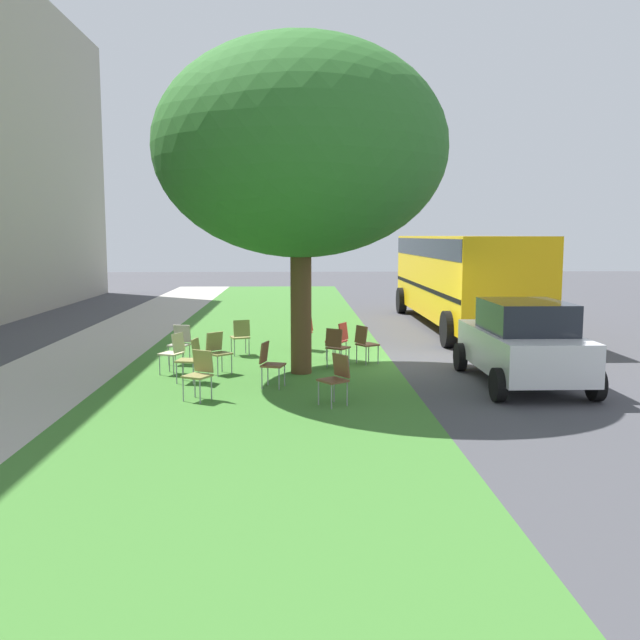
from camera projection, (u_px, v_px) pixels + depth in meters
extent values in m
plane|color=#424247|center=(402.00, 363.00, 15.71)|extent=(80.00, 80.00, 0.00)
cube|color=#3D752D|center=(262.00, 364.00, 15.60)|extent=(48.00, 6.00, 0.01)
cube|color=#ADA89E|center=(66.00, 365.00, 15.45)|extent=(48.00, 2.80, 0.01)
cylinder|color=brown|center=(301.00, 297.00, 14.43)|extent=(0.44, 0.44, 3.22)
ellipsoid|color=#2D6B28|center=(300.00, 149.00, 14.05)|extent=(5.99, 5.99, 4.43)
cube|color=#B7332D|center=(336.00, 341.00, 16.14)|extent=(0.56, 0.55, 0.04)
cube|color=#B7332D|center=(343.00, 331.00, 16.03)|extent=(0.39, 0.27, 0.40)
cylinder|color=gray|center=(333.00, 349.00, 16.40)|extent=(0.02, 0.02, 0.42)
cylinder|color=gray|center=(326.00, 351.00, 16.08)|extent=(0.02, 0.02, 0.42)
cylinder|color=gray|center=(346.00, 350.00, 16.25)|extent=(0.02, 0.02, 0.42)
cylinder|color=gray|center=(340.00, 352.00, 15.93)|extent=(0.02, 0.02, 0.42)
cube|color=brown|center=(367.00, 345.00, 15.63)|extent=(0.56, 0.56, 0.04)
cube|color=brown|center=(361.00, 335.00, 15.50)|extent=(0.39, 0.28, 0.40)
cylinder|color=gray|center=(378.00, 355.00, 15.60)|extent=(0.02, 0.02, 0.42)
cylinder|color=gray|center=(369.00, 353.00, 15.90)|extent=(0.02, 0.02, 0.42)
cylinder|color=gray|center=(366.00, 356.00, 15.41)|extent=(0.02, 0.02, 0.42)
cylinder|color=gray|center=(357.00, 354.00, 15.72)|extent=(0.02, 0.02, 0.42)
cube|color=brown|center=(273.00, 365.00, 13.15)|extent=(0.51, 0.50, 0.04)
cube|color=brown|center=(264.00, 352.00, 13.16)|extent=(0.41, 0.19, 0.40)
cylinder|color=gray|center=(279.00, 379.00, 12.96)|extent=(0.02, 0.02, 0.42)
cylinder|color=gray|center=(285.00, 375.00, 13.31)|extent=(0.02, 0.02, 0.42)
cylinder|color=gray|center=(262.00, 378.00, 13.04)|extent=(0.02, 0.02, 0.42)
cylinder|color=gray|center=(268.00, 375.00, 13.39)|extent=(0.02, 0.02, 0.42)
cube|color=olive|center=(240.00, 337.00, 16.75)|extent=(0.51, 0.52, 0.04)
cube|color=olive|center=(242.00, 328.00, 16.55)|extent=(0.21, 0.41, 0.40)
cylinder|color=gray|center=(246.00, 345.00, 17.00)|extent=(0.02, 0.02, 0.42)
cylinder|color=gray|center=(231.00, 346.00, 16.87)|extent=(0.02, 0.02, 0.42)
cylinder|color=gray|center=(249.00, 347.00, 16.68)|extent=(0.02, 0.02, 0.42)
cylinder|color=gray|center=(235.00, 348.00, 16.56)|extent=(0.02, 0.02, 0.42)
cube|color=brown|center=(338.00, 348.00, 15.20)|extent=(0.57, 0.57, 0.04)
cube|color=brown|center=(334.00, 338.00, 15.02)|extent=(0.30, 0.38, 0.40)
cylinder|color=gray|center=(349.00, 357.00, 15.27)|extent=(0.02, 0.02, 0.42)
cylinder|color=gray|center=(335.00, 356.00, 15.46)|extent=(0.02, 0.02, 0.42)
cylinder|color=gray|center=(341.00, 360.00, 14.99)|extent=(0.02, 0.02, 0.42)
cylinder|color=gray|center=(327.00, 358.00, 15.18)|extent=(0.02, 0.02, 0.42)
cube|color=olive|center=(188.00, 360.00, 13.64)|extent=(0.48, 0.46, 0.04)
cube|color=olive|center=(196.00, 349.00, 13.58)|extent=(0.41, 0.15, 0.40)
cylinder|color=gray|center=(183.00, 370.00, 13.86)|extent=(0.02, 0.02, 0.42)
cylinder|color=gray|center=(177.00, 373.00, 13.51)|extent=(0.02, 0.02, 0.42)
cylinder|color=gray|center=(199.00, 370.00, 13.82)|extent=(0.02, 0.02, 0.42)
cylinder|color=gray|center=(193.00, 374.00, 13.46)|extent=(0.02, 0.02, 0.42)
cube|color=#B7332D|center=(302.00, 333.00, 17.53)|extent=(0.57, 0.56, 0.04)
cube|color=#B7332D|center=(308.00, 324.00, 17.41)|extent=(0.38, 0.28, 0.40)
cylinder|color=gray|center=(300.00, 340.00, 17.80)|extent=(0.02, 0.02, 0.42)
cylinder|color=gray|center=(292.00, 342.00, 17.49)|extent=(0.02, 0.02, 0.42)
cylinder|color=gray|center=(311.00, 341.00, 17.63)|extent=(0.02, 0.02, 0.42)
cylinder|color=gray|center=(304.00, 343.00, 17.32)|extent=(0.02, 0.02, 0.42)
cube|color=olive|center=(197.00, 376.00, 12.12)|extent=(0.55, 0.56, 0.04)
cube|color=olive|center=(203.00, 361.00, 12.25)|extent=(0.26, 0.39, 0.40)
cylinder|color=gray|center=(183.00, 390.00, 12.08)|extent=(0.02, 0.02, 0.42)
cylinder|color=gray|center=(200.00, 392.00, 11.92)|extent=(0.02, 0.02, 0.42)
cylinder|color=gray|center=(195.00, 386.00, 12.38)|extent=(0.02, 0.02, 0.42)
cylinder|color=gray|center=(211.00, 388.00, 12.22)|extent=(0.02, 0.02, 0.42)
cube|color=beige|center=(171.00, 354.00, 14.44)|extent=(0.54, 0.53, 0.04)
cube|color=beige|center=(178.00, 343.00, 14.34)|extent=(0.40, 0.24, 0.40)
cylinder|color=gray|center=(169.00, 362.00, 14.69)|extent=(0.02, 0.02, 0.42)
cylinder|color=gray|center=(160.00, 365.00, 14.36)|extent=(0.02, 0.02, 0.42)
cylinder|color=gray|center=(183.00, 363.00, 14.57)|extent=(0.02, 0.02, 0.42)
cylinder|color=gray|center=(174.00, 366.00, 14.24)|extent=(0.02, 0.02, 0.42)
cube|color=olive|center=(220.00, 354.00, 14.42)|extent=(0.58, 0.58, 0.04)
cube|color=olive|center=(214.00, 341.00, 14.52)|extent=(0.33, 0.35, 0.40)
cylinder|color=gray|center=(218.00, 367.00, 14.20)|extent=(0.02, 0.02, 0.42)
cylinder|color=gray|center=(232.00, 364.00, 14.45)|extent=(0.02, 0.02, 0.42)
cylinder|color=gray|center=(208.00, 364.00, 14.44)|extent=(0.02, 0.02, 0.42)
cylinder|color=gray|center=(222.00, 362.00, 14.69)|extent=(0.02, 0.02, 0.42)
cube|color=brown|center=(333.00, 380.00, 11.76)|extent=(0.57, 0.57, 0.04)
cube|color=brown|center=(341.00, 365.00, 11.84)|extent=(0.37, 0.30, 0.40)
cylinder|color=gray|center=(319.00, 393.00, 11.82)|extent=(0.02, 0.02, 0.42)
cylinder|color=gray|center=(332.00, 397.00, 11.54)|extent=(0.02, 0.02, 0.42)
cylinder|color=gray|center=(334.00, 390.00, 12.03)|extent=(0.02, 0.02, 0.42)
cylinder|color=gray|center=(347.00, 394.00, 11.74)|extent=(0.02, 0.02, 0.42)
cube|color=#ADA393|center=(179.00, 345.00, 15.55)|extent=(0.50, 0.51, 0.04)
cube|color=#ADA393|center=(182.00, 334.00, 15.69)|extent=(0.19, 0.41, 0.40)
cylinder|color=gray|center=(169.00, 356.00, 15.45)|extent=(0.02, 0.02, 0.42)
cylinder|color=gray|center=(183.00, 357.00, 15.37)|extent=(0.02, 0.02, 0.42)
cylinder|color=gray|center=(175.00, 354.00, 15.78)|extent=(0.02, 0.02, 0.42)
cylinder|color=gray|center=(190.00, 354.00, 15.70)|extent=(0.02, 0.02, 0.42)
cube|color=silver|center=(522.00, 350.00, 13.44)|extent=(3.70, 1.64, 0.76)
cube|color=#1E232B|center=(526.00, 318.00, 13.21)|extent=(1.90, 1.44, 0.64)
cylinder|color=black|center=(460.00, 357.00, 14.84)|extent=(0.60, 0.18, 0.60)
cylinder|color=black|center=(540.00, 356.00, 14.91)|extent=(0.60, 0.18, 0.60)
cylinder|color=black|center=(498.00, 385.00, 12.07)|extent=(0.60, 0.18, 0.60)
cylinder|color=black|center=(596.00, 384.00, 12.13)|extent=(0.60, 0.18, 0.60)
cube|color=yellow|center=(461.00, 276.00, 21.77)|extent=(10.40, 2.44, 2.50)
cube|color=black|center=(460.00, 287.00, 21.81)|extent=(10.30, 2.46, 0.12)
cube|color=black|center=(461.00, 247.00, 21.66)|extent=(10.30, 2.46, 0.56)
cylinder|color=black|center=(401.00, 300.00, 25.83)|extent=(0.96, 0.28, 0.96)
cylinder|color=black|center=(468.00, 300.00, 25.92)|extent=(0.96, 0.28, 0.96)
cylinder|color=black|center=(448.00, 329.00, 17.89)|extent=(0.96, 0.28, 0.96)
cylinder|color=black|center=(544.00, 329.00, 17.98)|extent=(0.96, 0.28, 0.96)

